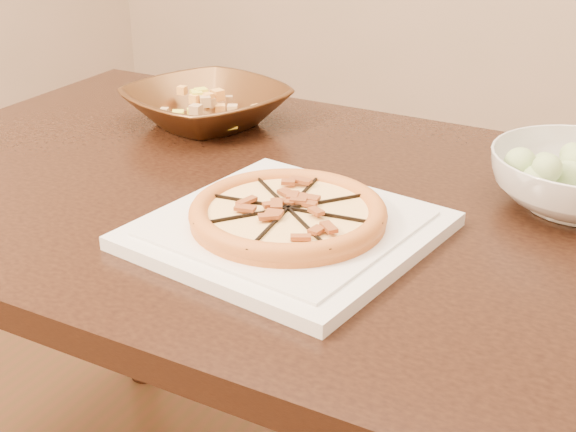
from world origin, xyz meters
name	(u,v)px	position (x,y,z in m)	size (l,w,h in m)	color
dining_table	(275,258)	(0.04, -0.17, 0.64)	(1.29, 0.83, 0.75)	black
plate	(288,230)	(0.13, -0.29, 0.76)	(0.38, 0.38, 0.02)	silver
pizza	(288,213)	(0.13, -0.29, 0.78)	(0.25, 0.25, 0.03)	orange
bronze_bowl	(207,106)	(-0.21, 0.03, 0.78)	(0.27, 0.27, 0.07)	brown
mixed_dish	(205,80)	(-0.21, 0.03, 0.83)	(0.12, 0.13, 0.03)	tan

